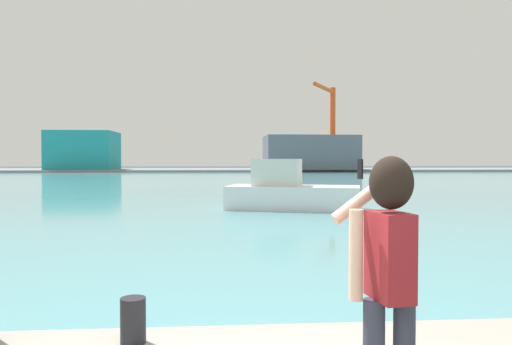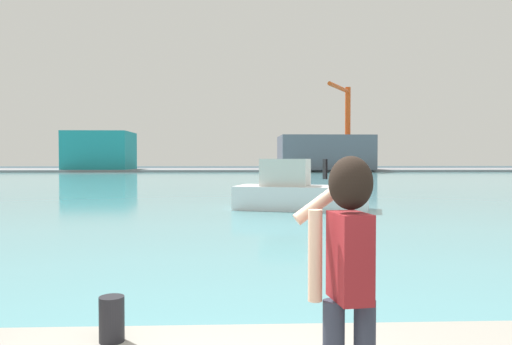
# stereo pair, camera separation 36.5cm
# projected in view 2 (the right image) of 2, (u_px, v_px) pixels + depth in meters

# --- Properties ---
(ground_plane) EXTENTS (220.00, 220.00, 0.00)m
(ground_plane) POSITION_uv_depth(u_px,v_px,m) (235.00, 180.00, 53.02)
(ground_plane) COLOR #334751
(harbor_water) EXTENTS (140.00, 100.00, 0.02)m
(harbor_water) POSITION_uv_depth(u_px,v_px,m) (235.00, 179.00, 55.02)
(harbor_water) COLOR #599EA8
(harbor_water) RESTS_ON ground_plane
(far_shore_dock) EXTENTS (140.00, 20.00, 0.41)m
(far_shore_dock) POSITION_uv_depth(u_px,v_px,m) (235.00, 170.00, 94.96)
(far_shore_dock) COLOR gray
(far_shore_dock) RESTS_ON ground_plane
(person_photographer) EXTENTS (0.53, 0.55, 1.74)m
(person_photographer) POSITION_uv_depth(u_px,v_px,m) (348.00, 262.00, 3.09)
(person_photographer) COLOR #2D3342
(person_photographer) RESTS_ON quay_promenade
(harbor_bollard) EXTENTS (0.24, 0.24, 0.43)m
(harbor_bollard) POSITION_uv_depth(u_px,v_px,m) (112.00, 319.00, 4.59)
(harbor_bollard) COLOR black
(harbor_bollard) RESTS_ON quay_promenade
(boat_moored) EXTENTS (6.28, 3.94, 2.26)m
(boat_moored) POSITION_uv_depth(u_px,v_px,m) (298.00, 192.00, 21.83)
(boat_moored) COLOR white
(boat_moored) RESTS_ON harbor_water
(warehouse_left) EXTENTS (11.47, 10.58, 6.97)m
(warehouse_left) POSITION_uv_depth(u_px,v_px,m) (100.00, 151.00, 90.90)
(warehouse_left) COLOR teal
(warehouse_left) RESTS_ON far_shore_dock
(warehouse_right) EXTENTS (16.59, 11.26, 6.18)m
(warehouse_right) POSITION_uv_depth(u_px,v_px,m) (324.00, 153.00, 90.09)
(warehouse_right) COLOR slate
(warehouse_right) RESTS_ON far_shore_dock
(port_crane) EXTENTS (6.08, 10.13, 15.20)m
(port_crane) POSITION_uv_depth(u_px,v_px,m) (346.00, 118.00, 88.96)
(port_crane) COLOR #D84C19
(port_crane) RESTS_ON far_shore_dock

